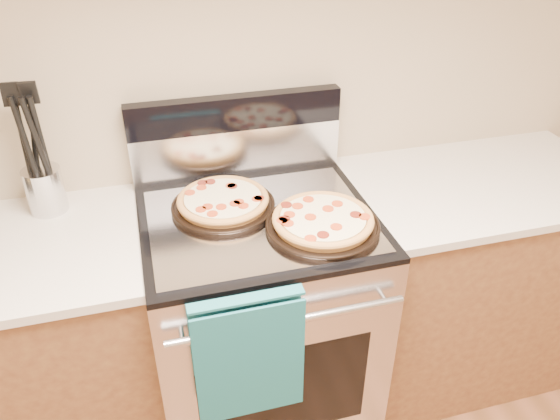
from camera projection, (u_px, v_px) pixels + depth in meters
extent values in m
plane|color=tan|center=(231.00, 55.00, 1.84)|extent=(4.00, 0.00, 4.00)
cube|color=#B7B7BC|center=(260.00, 322.00, 2.04)|extent=(0.76, 0.68, 0.90)
cube|color=black|center=(285.00, 392.00, 1.76)|extent=(0.56, 0.01, 0.40)
cube|color=black|center=(257.00, 219.00, 1.79)|extent=(0.76, 0.68, 0.02)
cube|color=silver|center=(237.00, 151.00, 1.99)|extent=(0.76, 0.06, 0.18)
cube|color=black|center=(235.00, 112.00, 1.91)|extent=(0.76, 0.06, 0.12)
cylinder|color=silver|center=(289.00, 321.00, 1.54)|extent=(0.70, 0.03, 0.03)
cube|color=gray|center=(260.00, 220.00, 1.76)|extent=(0.70, 0.55, 0.01)
cube|color=brown|center=(9.00, 366.00, 1.87)|extent=(1.00, 0.62, 0.88)
cube|color=brown|center=(464.00, 279.00, 2.26)|extent=(1.00, 0.62, 0.88)
cube|color=beige|center=(487.00, 183.00, 2.02)|extent=(1.02, 0.64, 0.03)
cylinder|color=silver|center=(45.00, 190.00, 1.80)|extent=(0.14, 0.14, 0.15)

